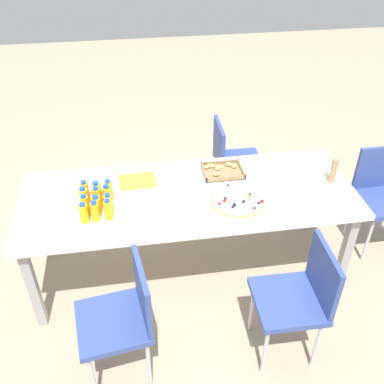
{
  "coord_description": "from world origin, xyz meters",
  "views": [
    {
      "loc": [
        -0.35,
        -2.36,
        2.5
      ],
      "look_at": [
        0.02,
        -0.01,
        0.75
      ],
      "focal_mm": 40.51,
      "sensor_mm": 36.0,
      "label": 1
    }
  ],
  "objects_px": {
    "chair_far_right": "(231,158)",
    "chair_near_right": "(300,294)",
    "juice_bottle_0": "(84,213)",
    "cardboard_tube": "(333,171)",
    "snack_tray": "(221,170)",
    "party_table": "(189,201)",
    "juice_bottle_8": "(107,196)",
    "juice_bottle_5": "(109,204)",
    "paper_folder": "(137,181)",
    "juice_bottle_7": "(97,197)",
    "juice_bottle_6": "(84,198)",
    "chair_near_left": "(124,314)",
    "chair_end": "(382,191)",
    "napkin_stack": "(301,162)",
    "juice_bottle_1": "(95,211)",
    "juice_bottle_3": "(85,205)",
    "juice_bottle_10": "(97,191)",
    "juice_bottle_2": "(108,210)",
    "juice_bottle_4": "(97,205)",
    "juice_bottle_9": "(85,191)",
    "juice_bottle_11": "(109,190)",
    "plate_stack": "(179,200)",
    "fruit_pizza": "(238,200)"
  },
  "relations": [
    {
      "from": "juice_bottle_4",
      "to": "juice_bottle_11",
      "type": "relative_size",
      "value": 0.94
    },
    {
      "from": "juice_bottle_8",
      "to": "snack_tray",
      "type": "relative_size",
      "value": 0.52
    },
    {
      "from": "juice_bottle_5",
      "to": "paper_folder",
      "type": "xyz_separation_m",
      "value": [
        0.2,
        0.32,
        -0.06
      ]
    },
    {
      "from": "chair_near_left",
      "to": "juice_bottle_4",
      "type": "distance_m",
      "value": 0.72
    },
    {
      "from": "chair_end",
      "to": "paper_folder",
      "type": "relative_size",
      "value": 3.19
    },
    {
      "from": "juice_bottle_8",
      "to": "chair_near_right",
      "type": "bearing_deg",
      "value": -34.28
    },
    {
      "from": "juice_bottle_0",
      "to": "juice_bottle_5",
      "type": "relative_size",
      "value": 1.01
    },
    {
      "from": "juice_bottle_11",
      "to": "chair_near_left",
      "type": "bearing_deg",
      "value": -86.36
    },
    {
      "from": "napkin_stack",
      "to": "paper_folder",
      "type": "relative_size",
      "value": 0.58
    },
    {
      "from": "fruit_pizza",
      "to": "juice_bottle_7",
      "type": "bearing_deg",
      "value": 173.66
    },
    {
      "from": "juice_bottle_11",
      "to": "snack_tray",
      "type": "bearing_deg",
      "value": 13.44
    },
    {
      "from": "juice_bottle_2",
      "to": "snack_tray",
      "type": "relative_size",
      "value": 0.5
    },
    {
      "from": "chair_end",
      "to": "juice_bottle_10",
      "type": "relative_size",
      "value": 6.17
    },
    {
      "from": "party_table",
      "to": "chair_near_left",
      "type": "height_order",
      "value": "chair_near_left"
    },
    {
      "from": "juice_bottle_1",
      "to": "paper_folder",
      "type": "bearing_deg",
      "value": 54.23
    },
    {
      "from": "juice_bottle_7",
      "to": "plate_stack",
      "type": "xyz_separation_m",
      "value": [
        0.53,
        -0.05,
        -0.06
      ]
    },
    {
      "from": "party_table",
      "to": "juice_bottle_8",
      "type": "relative_size",
      "value": 15.3
    },
    {
      "from": "fruit_pizza",
      "to": "chair_near_right",
      "type": "bearing_deg",
      "value": -69.65
    },
    {
      "from": "chair_end",
      "to": "juice_bottle_9",
      "type": "relative_size",
      "value": 5.55
    },
    {
      "from": "juice_bottle_0",
      "to": "cardboard_tube",
      "type": "distance_m",
      "value": 1.72
    },
    {
      "from": "juice_bottle_0",
      "to": "paper_folder",
      "type": "height_order",
      "value": "juice_bottle_0"
    },
    {
      "from": "chair_far_right",
      "to": "chair_near_right",
      "type": "relative_size",
      "value": 1.0
    },
    {
      "from": "chair_end",
      "to": "snack_tray",
      "type": "height_order",
      "value": "chair_end"
    },
    {
      "from": "juice_bottle_1",
      "to": "juice_bottle_11",
      "type": "relative_size",
      "value": 1.0
    },
    {
      "from": "chair_far_right",
      "to": "cardboard_tube",
      "type": "xyz_separation_m",
      "value": [
        0.53,
        -0.79,
        0.33
      ]
    },
    {
      "from": "chair_end",
      "to": "juice_bottle_8",
      "type": "xyz_separation_m",
      "value": [
        -2.09,
        -0.14,
        0.3
      ]
    },
    {
      "from": "party_table",
      "to": "juice_bottle_1",
      "type": "xyz_separation_m",
      "value": [
        -0.62,
        -0.19,
        0.13
      ]
    },
    {
      "from": "napkin_stack",
      "to": "paper_folder",
      "type": "distance_m",
      "value": 1.24
    },
    {
      "from": "juice_bottle_6",
      "to": "chair_near_right",
      "type": "bearing_deg",
      "value": -30.92
    },
    {
      "from": "chair_far_right",
      "to": "juice_bottle_3",
      "type": "bearing_deg",
      "value": -51.58
    },
    {
      "from": "juice_bottle_10",
      "to": "juice_bottle_11",
      "type": "bearing_deg",
      "value": -3.51
    },
    {
      "from": "plate_stack",
      "to": "juice_bottle_3",
      "type": "bearing_deg",
      "value": -177.01
    },
    {
      "from": "juice_bottle_0",
      "to": "cardboard_tube",
      "type": "xyz_separation_m",
      "value": [
        1.71,
        0.17,
        0.03
      ]
    },
    {
      "from": "chair_near_right",
      "to": "snack_tray",
      "type": "distance_m",
      "value": 1.07
    },
    {
      "from": "chair_near_left",
      "to": "juice_bottle_6",
      "type": "relative_size",
      "value": 5.51
    },
    {
      "from": "napkin_stack",
      "to": "cardboard_tube",
      "type": "bearing_deg",
      "value": -65.7
    },
    {
      "from": "juice_bottle_5",
      "to": "juice_bottle_10",
      "type": "relative_size",
      "value": 1.06
    },
    {
      "from": "chair_near_left",
      "to": "chair_end",
      "type": "bearing_deg",
      "value": -74.51
    },
    {
      "from": "juice_bottle_3",
      "to": "juice_bottle_8",
      "type": "xyz_separation_m",
      "value": [
        0.14,
        0.08,
        -0.0
      ]
    },
    {
      "from": "chair_near_left",
      "to": "juice_bottle_8",
      "type": "xyz_separation_m",
      "value": [
        -0.06,
        0.73,
        0.3
      ]
    },
    {
      "from": "juice_bottle_7",
      "to": "juice_bottle_6",
      "type": "bearing_deg",
      "value": 177.15
    },
    {
      "from": "plate_stack",
      "to": "juice_bottle_2",
      "type": "bearing_deg",
      "value": -168.03
    },
    {
      "from": "juice_bottle_9",
      "to": "paper_folder",
      "type": "xyz_separation_m",
      "value": [
        0.35,
        0.16,
        -0.07
      ]
    },
    {
      "from": "chair_near_right",
      "to": "juice_bottle_9",
      "type": "height_order",
      "value": "juice_bottle_9"
    },
    {
      "from": "party_table",
      "to": "juice_bottle_2",
      "type": "distance_m",
      "value": 0.58
    },
    {
      "from": "juice_bottle_3",
      "to": "chair_near_left",
      "type": "bearing_deg",
      "value": -72.76
    },
    {
      "from": "snack_tray",
      "to": "napkin_stack",
      "type": "relative_size",
      "value": 1.94
    },
    {
      "from": "juice_bottle_4",
      "to": "juice_bottle_9",
      "type": "height_order",
      "value": "juice_bottle_9"
    },
    {
      "from": "chair_near_right",
      "to": "juice_bottle_7",
      "type": "bearing_deg",
      "value": 58.65
    },
    {
      "from": "chair_near_left",
      "to": "fruit_pizza",
      "type": "bearing_deg",
      "value": -59.83
    }
  ]
}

